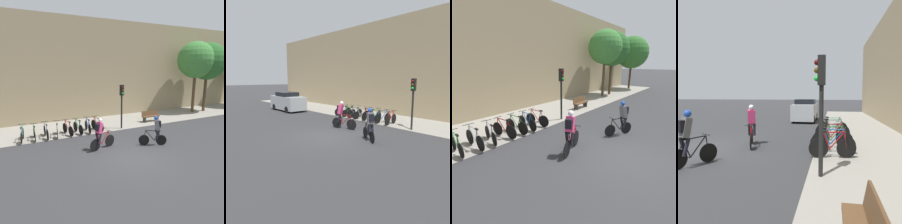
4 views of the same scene
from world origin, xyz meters
TOP-DOWN VIEW (x-y plane):
  - ground at (0.00, 0.00)m, footprint 200.00×200.00m
  - kerb_strip at (0.00, 6.75)m, footprint 44.00×4.50m
  - building_facade at (0.00, 9.30)m, footprint 44.00×0.60m
  - cyclist_pink at (-0.98, 1.72)m, footprint 1.70×0.65m
  - cyclist_grey at (2.15, 0.88)m, footprint 1.45×0.80m
  - parked_bike_0 at (-4.67, 5.17)m, footprint 0.48×1.67m
  - parked_bike_1 at (-3.96, 5.17)m, footprint 0.46×1.56m
  - parked_bike_2 at (-3.24, 5.17)m, footprint 0.46×1.73m
  - parked_bike_3 at (-2.53, 5.17)m, footprint 0.50×1.63m
  - parked_bike_4 at (-1.82, 5.17)m, footprint 0.46×1.64m
  - parked_bike_5 at (-1.10, 5.17)m, footprint 0.46×1.67m
  - parked_bike_6 at (-0.39, 5.17)m, footprint 0.46×1.71m
  - parked_bike_7 at (0.32, 5.17)m, footprint 0.46×1.64m
  - traffic_light_pole at (2.14, 4.85)m, footprint 0.26×0.30m
  - parked_car at (-10.48, 2.90)m, footprint 4.30×1.84m

SIDE VIEW (x-z plane):
  - ground at x=0.00m, z-range 0.00..0.00m
  - kerb_strip at x=0.00m, z-range 0.00..0.01m
  - parked_bike_1 at x=-3.96m, z-range -0.09..0.85m
  - parked_bike_3 at x=-2.53m, z-range -0.09..0.86m
  - parked_bike_6 at x=-0.39m, z-range -0.08..0.88m
  - parked_bike_4 at x=-1.82m, z-range -0.08..0.89m
  - parked_bike_0 at x=-4.67m, z-range -0.08..0.89m
  - parked_bike_7 at x=0.32m, z-range -0.08..0.89m
  - parked_bike_2 at x=-3.24m, z-range -0.08..0.89m
  - parked_bike_5 at x=-1.10m, z-range -0.08..0.90m
  - parked_car at x=-10.48m, z-range -0.03..1.82m
  - cyclist_pink at x=-0.98m, z-range 0.05..1.84m
  - cyclist_grey at x=2.15m, z-range 0.07..1.82m
  - traffic_light_pole at x=2.14m, z-range 0.63..3.85m
  - building_facade at x=0.00m, z-range 0.00..8.46m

